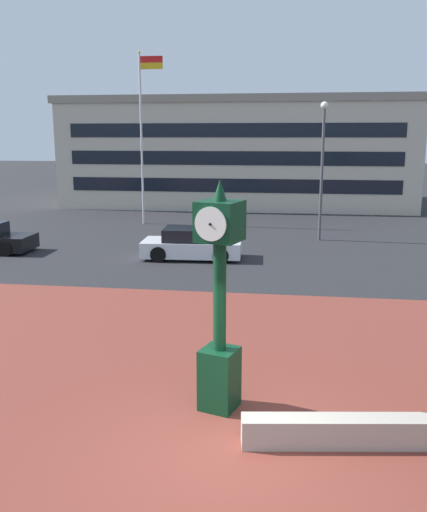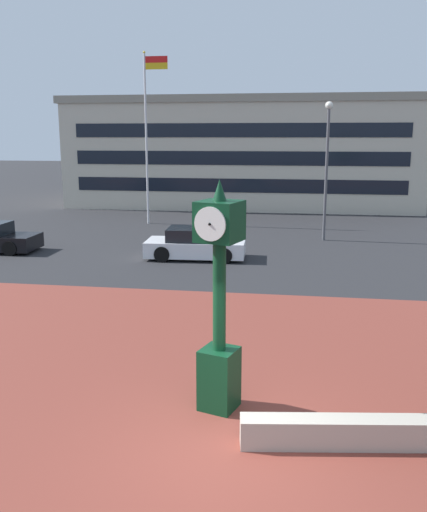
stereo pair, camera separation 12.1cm
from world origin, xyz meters
The scene contains 8 objects.
ground_plane centered at (0.00, 0.00, 0.00)m, with size 200.00×200.00×0.00m, color #262628.
plaza_brick_paving centered at (0.00, 2.67, 0.00)m, with size 44.00×13.35×0.01m, color brown.
planter_wall centered at (1.78, 0.55, 0.25)m, with size 3.20×0.40×0.50m, color #ADA393.
street_clock centered at (-0.34, 1.57, 1.99)m, with size 0.89×0.91×4.27m.
car_street_near centered at (-3.23, 14.31, 0.57)m, with size 4.17×2.08×1.28m.
flagpole_primary centered at (-7.55, 23.13, 5.34)m, with size 1.37×0.14×9.54m.
civic_building centered at (-3.13, 34.61, 3.83)m, with size 24.79×12.12×7.63m.
street_lamp_post centered at (2.25, 19.29, 4.02)m, with size 0.36×0.36×6.56m.
Camera 2 is at (1.03, -7.94, 5.01)m, focal length 38.99 mm.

